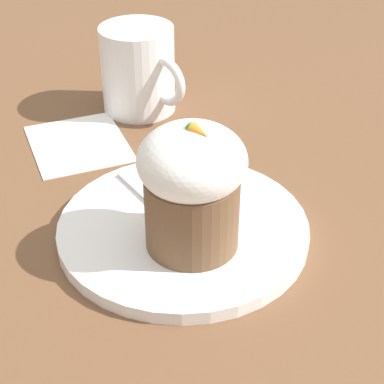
{
  "coord_description": "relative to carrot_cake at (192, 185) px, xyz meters",
  "views": [
    {
      "loc": [
        0.33,
        -0.32,
        0.37
      ],
      "look_at": [
        0.03,
        -0.01,
        0.07
      ],
      "focal_mm": 60.0,
      "sensor_mm": 36.0,
      "label": 1
    }
  ],
  "objects": [
    {
      "name": "paper_napkin",
      "position": [
        -0.23,
        0.04,
        -0.07
      ],
      "size": [
        0.15,
        0.14,
        0.0
      ],
      "color": "white",
      "rests_on": "ground_plane"
    },
    {
      "name": "carrot_cake",
      "position": [
        0.0,
        0.0,
        0.0
      ],
      "size": [
        0.09,
        0.09,
        0.12
      ],
      "color": "brown",
      "rests_on": "dessert_plate"
    },
    {
      "name": "ground_plane",
      "position": [
        -0.03,
        0.01,
        -0.07
      ],
      "size": [
        4.0,
        4.0,
        0.0
      ],
      "primitive_type": "plane",
      "color": "brown"
    },
    {
      "name": "dessert_plate",
      "position": [
        -0.03,
        0.01,
        -0.07
      ],
      "size": [
        0.23,
        0.23,
        0.01
      ],
      "color": "white",
      "rests_on": "ground_plane"
    },
    {
      "name": "coffee_cup",
      "position": [
        -0.24,
        0.15,
        -0.02
      ],
      "size": [
        0.12,
        0.09,
        0.1
      ],
      "color": "white",
      "rests_on": "ground_plane"
    },
    {
      "name": "spoon",
      "position": [
        -0.05,
        0.01,
        -0.06
      ],
      "size": [
        0.12,
        0.04,
        0.01
      ],
      "color": "silver",
      "rests_on": "dessert_plate"
    }
  ]
}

